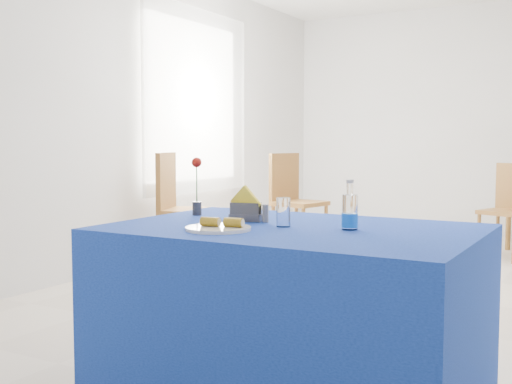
% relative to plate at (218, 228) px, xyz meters
% --- Properties ---
extents(floor, '(7.00, 7.00, 0.00)m').
position_rel_plate_xyz_m(floor, '(0.12, 2.34, -0.77)').
color(floor, beige).
rests_on(floor, ground).
extents(room_shell, '(7.00, 7.00, 7.00)m').
position_rel_plate_xyz_m(room_shell, '(0.12, 2.34, 0.98)').
color(room_shell, silver).
rests_on(room_shell, ground).
extents(window_pane, '(0.04, 1.50, 1.60)m').
position_rel_plate_xyz_m(window_pane, '(-2.35, 3.14, 0.78)').
color(window_pane, white).
rests_on(window_pane, room_shell).
extents(curtain, '(0.04, 1.75, 1.85)m').
position_rel_plate_xyz_m(curtain, '(-2.28, 3.14, 0.78)').
color(curtain, white).
rests_on(curtain, room_shell).
extents(plate, '(0.28, 0.28, 0.01)m').
position_rel_plate_xyz_m(plate, '(0.00, 0.00, 0.00)').
color(plate, white).
rests_on(plate, blue_table).
extents(drinking_glass, '(0.06, 0.06, 0.13)m').
position_rel_plate_xyz_m(drinking_glass, '(0.19, 0.24, 0.06)').
color(drinking_glass, white).
rests_on(drinking_glass, blue_table).
extents(salt_shaker, '(0.03, 0.03, 0.08)m').
position_rel_plate_xyz_m(salt_shaker, '(0.04, 0.34, 0.04)').
color(salt_shaker, slate).
rests_on(salt_shaker, blue_table).
extents(pepper_shaker, '(0.03, 0.03, 0.08)m').
position_rel_plate_xyz_m(pepper_shaker, '(-0.03, 0.33, 0.04)').
color(pepper_shaker, slate).
rests_on(pepper_shaker, blue_table).
extents(blue_table, '(1.60, 1.10, 0.76)m').
position_rel_plate_xyz_m(blue_table, '(0.22, 0.27, -0.39)').
color(blue_table, navy).
rests_on(blue_table, floor).
extents(water_bottle, '(0.07, 0.07, 0.21)m').
position_rel_plate_xyz_m(water_bottle, '(0.48, 0.30, 0.06)').
color(water_bottle, silver).
rests_on(water_bottle, blue_table).
extents(napkin_holder, '(0.16, 0.09, 0.17)m').
position_rel_plate_xyz_m(napkin_holder, '(-0.06, 0.32, 0.04)').
color(napkin_holder, '#3C3C41').
rests_on(napkin_holder, blue_table).
extents(rose_vase, '(0.05, 0.05, 0.30)m').
position_rel_plate_xyz_m(rose_vase, '(-0.41, 0.42, 0.14)').
color(rose_vase, '#28282D').
rests_on(rose_vase, blue_table).
extents(chair_bg_left, '(0.53, 0.53, 0.93)m').
position_rel_plate_xyz_m(chair_bg_left, '(0.57, 4.35, -0.23)').
color(chair_bg_left, '#96612B').
rests_on(chair_bg_left, floor).
extents(chair_win_a, '(0.60, 0.60, 1.04)m').
position_rel_plate_xyz_m(chair_win_a, '(-1.96, 2.36, -0.17)').
color(chair_win_a, '#96612B').
rests_on(chair_win_a, floor).
extents(chair_win_b, '(0.54, 0.54, 1.02)m').
position_rel_plate_xyz_m(chair_win_b, '(-1.47, 3.69, -0.18)').
color(chair_win_b, '#96612B').
rests_on(chair_win_b, floor).
extents(banana_pieces, '(0.19, 0.08, 0.04)m').
position_rel_plate_xyz_m(banana_pieces, '(0.02, 0.01, 0.03)').
color(banana_pieces, gold).
rests_on(banana_pieces, plate).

